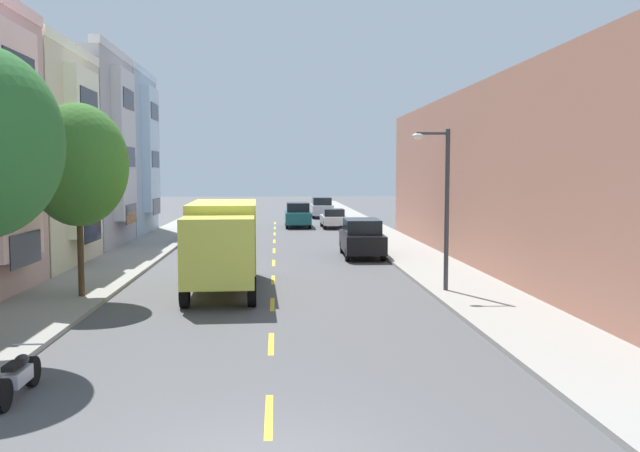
{
  "coord_description": "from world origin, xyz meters",
  "views": [
    {
      "loc": [
        0.16,
        -9.47,
        4.28
      ],
      "look_at": [
        2.41,
        25.19,
        1.49
      ],
      "focal_mm": 37.49,
      "sensor_mm": 36.0,
      "label": 1
    }
  ],
  "objects": [
    {
      "name": "sidewalk_right",
      "position": [
        7.1,
        28.0,
        0.07
      ],
      "size": [
        3.2,
        120.0,
        0.14
      ],
      "primitive_type": "cube",
      "color": "#99968E",
      "rests_on": "ground_plane"
    },
    {
      "name": "moving_teal_sedan",
      "position": [
        1.8,
        42.76,
        0.99
      ],
      "size": [
        1.95,
        4.8,
        1.93
      ],
      "color": "#195B60",
      "rests_on": "ground_plane"
    },
    {
      "name": "parked_pickup_orange",
      "position": [
        -4.36,
        41.27,
        0.83
      ],
      "size": [
        2.05,
        5.32,
        1.73
      ],
      "color": "orange",
      "rests_on": "ground_plane"
    },
    {
      "name": "parked_suv_silver",
      "position": [
        4.41,
        53.67,
        0.99
      ],
      "size": [
        1.97,
        4.81,
        1.93
      ],
      "color": "#B2B5BA",
      "rests_on": "ground_plane"
    },
    {
      "name": "delivery_box_truck",
      "position": [
        -1.81,
        14.82,
        1.83
      ],
      "size": [
        2.62,
        7.79,
        3.17
      ],
      "color": "#D8D84C",
      "rests_on": "ground_plane"
    },
    {
      "name": "parked_motorcycle",
      "position": [
        -4.75,
        3.26,
        0.41
      ],
      "size": [
        0.62,
        2.05,
        0.9
      ],
      "color": "black",
      "rests_on": "ground_plane"
    },
    {
      "name": "parked_hatchback_navy",
      "position": [
        -4.47,
        31.07,
        0.76
      ],
      "size": [
        1.84,
        4.04,
        1.5
      ],
      "color": "navy",
      "rests_on": "ground_plane"
    },
    {
      "name": "townhouse_fifth_powder_blue",
      "position": [
        -15.4,
        37.23,
        5.41
      ],
      "size": [
        14.22,
        7.86,
        11.23
      ],
      "color": "#9EB7CC",
      "rests_on": "ground_plane"
    },
    {
      "name": "apartment_block_opposite",
      "position": [
        13.7,
        20.0,
        4.05
      ],
      "size": [
        10.0,
        36.0,
        8.11
      ],
      "primitive_type": "cube",
      "color": "#B27560",
      "rests_on": "ground_plane"
    },
    {
      "name": "street_lamp",
      "position": [
        5.92,
        13.5,
        3.47
      ],
      "size": [
        1.35,
        0.28,
        5.64
      ],
      "color": "#38383D",
      "rests_on": "sidewalk_right"
    },
    {
      "name": "ground_plane",
      "position": [
        0.0,
        30.0,
        0.0
      ],
      "size": [
        160.0,
        160.0,
        0.0
      ],
      "primitive_type": "plane",
      "color": "#4C4C4F"
    },
    {
      "name": "parked_hatchback_white",
      "position": [
        4.5,
        41.71,
        0.76
      ],
      "size": [
        1.79,
        4.02,
        1.5
      ],
      "color": "silver",
      "rests_on": "ground_plane"
    },
    {
      "name": "parked_suv_black",
      "position": [
        4.46,
        23.97,
        0.99
      ],
      "size": [
        2.05,
        4.84,
        1.93
      ],
      "color": "black",
      "rests_on": "ground_plane"
    },
    {
      "name": "lane_centerline_dashes",
      "position": [
        0.0,
        24.5,
        0.0
      ],
      "size": [
        0.14,
        47.2,
        0.01
      ],
      "color": "yellow",
      "rests_on": "ground_plane"
    },
    {
      "name": "street_tree_second",
      "position": [
        -6.4,
        13.17,
        4.52
      ],
      "size": [
        3.27,
        3.27,
        6.43
      ],
      "color": "#47331E",
      "rests_on": "sidewalk_left"
    },
    {
      "name": "townhouse_fourth_dove_grey",
      "position": [
        -13.88,
        29.17,
        5.4
      ],
      "size": [
        11.18,
        7.86,
        11.2
      ],
      "color": "#A8A8AD",
      "rests_on": "ground_plane"
    },
    {
      "name": "sidewalk_left",
      "position": [
        -7.1,
        28.0,
        0.07
      ],
      "size": [
        3.2,
        120.0,
        0.14
      ],
      "primitive_type": "cube",
      "color": "#99968E",
      "rests_on": "ground_plane"
    }
  ]
}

